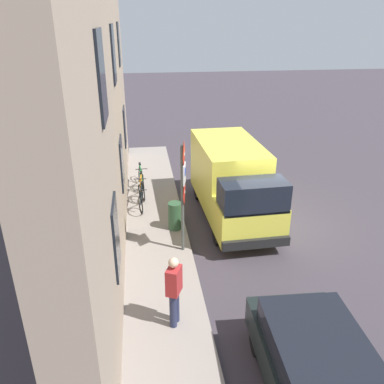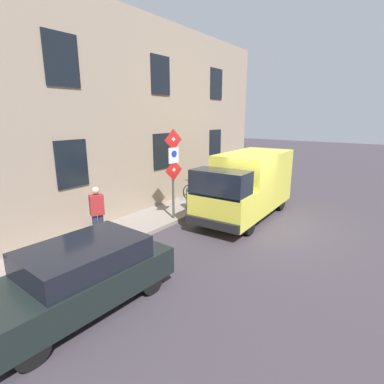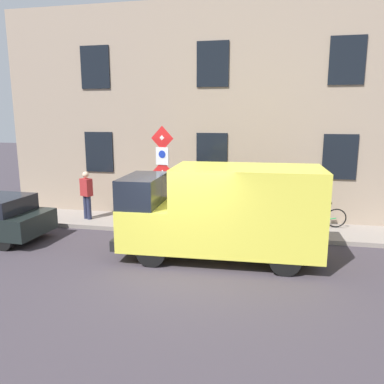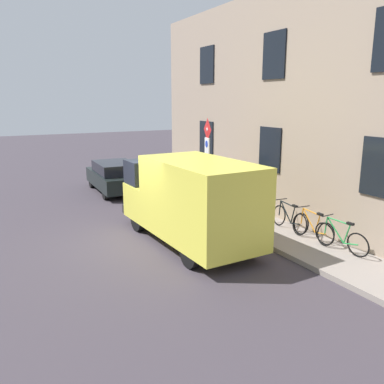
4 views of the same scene
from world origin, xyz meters
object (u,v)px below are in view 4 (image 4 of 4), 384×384
delivery_van (189,199)px  bicycle_black (289,218)px  sign_post_stacked (207,154)px  pedestrian (183,172)px  parked_hatchback (115,176)px  bicycle_orange (313,227)px  litter_bin (231,207)px  bicycle_green (341,238)px

delivery_van → bicycle_black: (3.07, -0.80, -0.82)m
sign_post_stacked → pedestrian: sign_post_stacked is taller
parked_hatchback → bicycle_black: (2.93, -8.25, -0.22)m
bicycle_orange → litter_bin: 2.91m
bicycle_green → bicycle_black: 2.02m
litter_bin → pedestrian: bearing=84.3°
sign_post_stacked → litter_bin: size_ratio=3.58×
bicycle_green → bicycle_orange: size_ratio=1.00×
parked_hatchback → litter_bin: 6.81m
delivery_van → parked_hatchback: (0.14, 7.44, -0.60)m
sign_post_stacked → bicycle_green: sign_post_stacked is taller
parked_hatchback → bicycle_orange: parked_hatchback is taller
delivery_van → litter_bin: size_ratio=6.00×
delivery_van → bicycle_orange: delivery_van is taller
bicycle_green → sign_post_stacked: bearing=8.6°
bicycle_black → litter_bin: litter_bin is taller
parked_hatchback → pedestrian: bearing=-131.3°
bicycle_orange → delivery_van: bearing=63.8°
sign_post_stacked → litter_bin: 2.11m
litter_bin → parked_hatchback: bearing=106.2°
delivery_van → bicycle_green: size_ratio=3.15×
sign_post_stacked → pedestrian: 3.27m
delivery_van → bicycle_orange: (3.07, -1.81, -0.82)m
sign_post_stacked → delivery_van: (-1.90, -2.22, -0.90)m
sign_post_stacked → bicycle_orange: bearing=-73.8°
sign_post_stacked → delivery_van: size_ratio=0.60×
bicycle_green → bicycle_black: bearing=-4.5°
parked_hatchback → sign_post_stacked: bearing=-159.1°
litter_bin → bicycle_green: bearing=-74.6°
litter_bin → sign_post_stacked: bearing=96.3°
bicycle_green → pedestrian: 8.09m
parked_hatchback → bicycle_orange: 9.71m
bicycle_green → litter_bin: size_ratio=1.90×
parked_hatchback → bicycle_orange: bearing=-160.1°
delivery_van → bicycle_green: 4.26m
bicycle_black → pedestrian: 6.08m
sign_post_stacked → bicycle_black: bearing=-68.8°
bicycle_green → bicycle_orange: same height
bicycle_green → bicycle_black: same height
bicycle_orange → bicycle_black: 1.01m
bicycle_green → pedestrian: size_ratio=1.00×
bicycle_green → pedestrian: pedestrian is taller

